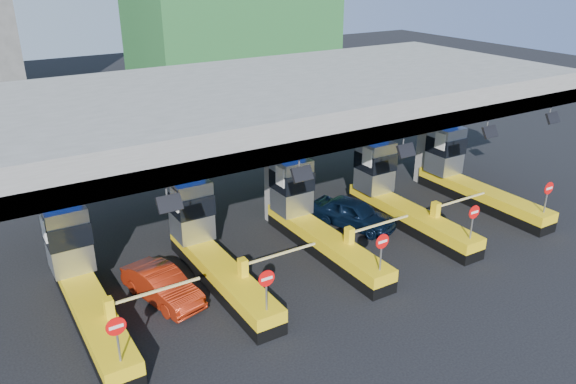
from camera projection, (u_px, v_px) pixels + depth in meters
ground at (312, 245)px, 25.52m from camera, size 120.00×120.00×0.00m
toll_canopy at (279, 100)px, 25.40m from camera, size 28.00×12.09×7.00m
toll_lane_far_left at (80, 276)px, 20.35m from camera, size 4.43×8.00×4.16m
toll_lane_left at (207, 242)px, 22.78m from camera, size 4.43×8.00×4.16m
toll_lane_center at (309, 215)px, 25.20m from camera, size 4.43×8.00×4.16m
toll_lane_right at (394, 192)px, 27.62m from camera, size 4.43×8.00×4.16m
toll_lane_far_right at (465, 173)px, 30.04m from camera, size 4.43×8.00×4.16m
van at (354, 213)px, 27.00m from camera, size 3.13×4.47×1.41m
red_car at (162, 285)px, 21.20m from camera, size 2.24×4.05×1.26m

